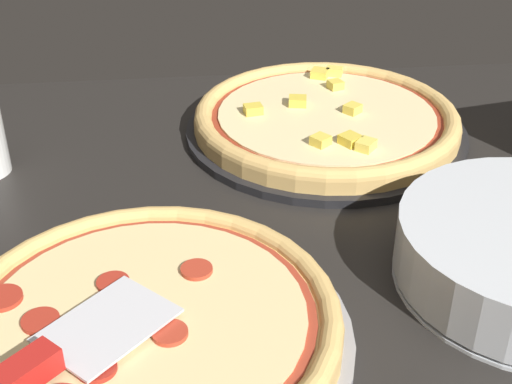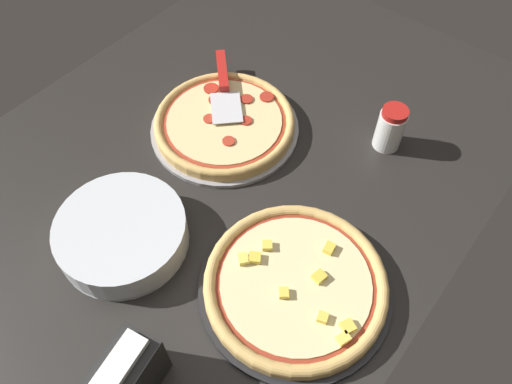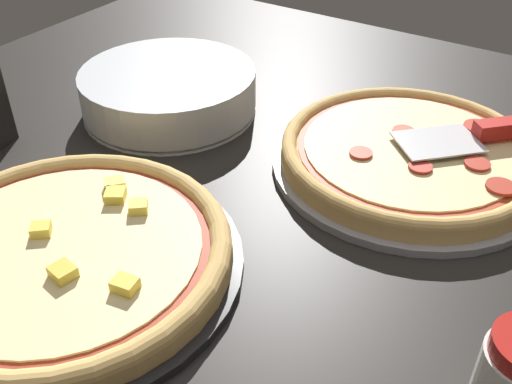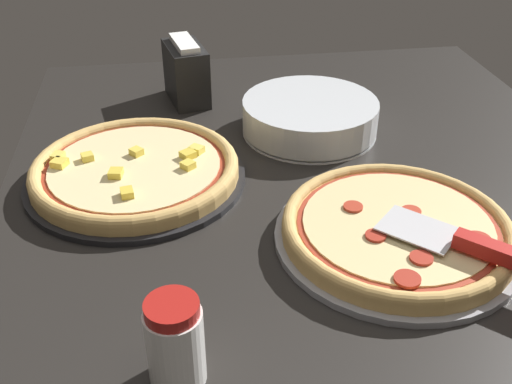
{
  "view_description": "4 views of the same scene",
  "coord_description": "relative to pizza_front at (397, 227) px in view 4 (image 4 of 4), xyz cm",
  "views": [
    {
      "loc": [
        -1.81,
        -51.37,
        41.18
      ],
      "look_at": [
        5.04,
        11.09,
        3.0
      ],
      "focal_mm": 50.0,
      "sensor_mm": 36.0,
      "label": 1
    },
    {
      "loc": [
        50.79,
        48.17,
        85.32
      ],
      "look_at": [
        5.04,
        11.09,
        3.0
      ],
      "focal_mm": 35.0,
      "sensor_mm": 36.0,
      "label": 2
    },
    {
      "loc": [
        -24.16,
        56.11,
        41.91
      ],
      "look_at": [
        5.04,
        11.09,
        3.0
      ],
      "focal_mm": 42.0,
      "sensor_mm": 36.0,
      "label": 3
    },
    {
      "loc": [
        -69.35,
        22.27,
        51.4
      ],
      "look_at": [
        5.04,
        11.09,
        3.0
      ],
      "focal_mm": 42.0,
      "sensor_mm": 36.0,
      "label": 4
    }
  ],
  "objects": [
    {
      "name": "pizza_pan_back",
      "position": [
        21.94,
        36.26,
        -1.95
      ],
      "size": [
        35.67,
        35.67,
        1.0
      ],
      "primitive_type": "cylinder",
      "color": "black",
      "rests_on": "ground_plane"
    },
    {
      "name": "pizza_pan_front",
      "position": [
        0.03,
        0.01,
        -1.95
      ],
      "size": [
        34.0,
        34.0,
        1.0
      ],
      "primitive_type": "cylinder",
      "color": "#939399",
      "rests_on": "ground_plane"
    },
    {
      "name": "napkin_holder",
      "position": [
        52.96,
        26.22,
        3.62
      ],
      "size": [
        13.85,
        9.18,
        12.74
      ],
      "color": "black",
      "rests_on": "ground_plane"
    },
    {
      "name": "ground_plane",
      "position": [
        5.95,
        7.04,
        -4.25
      ],
      "size": [
        140.65,
        101.56,
        3.6
      ],
      "primitive_type": "cube",
      "color": "black"
    },
    {
      "name": "pizza_back",
      "position": [
        21.94,
        36.27,
        -0.11
      ],
      "size": [
        33.53,
        33.53,
        3.14
      ],
      "color": "#DBAD60",
      "rests_on": "pizza_pan_back"
    },
    {
      "name": "parmesan_shaker",
      "position": [
        -19.5,
        31.1,
        2.79
      ],
      "size": [
        6.08,
        6.08,
        10.68
      ],
      "color": "white",
      "rests_on": "ground_plane"
    },
    {
      "name": "pizza_front",
      "position": [
        0.0,
        0.0,
        0.0
      ],
      "size": [
        31.96,
        31.96,
        2.79
      ],
      "color": "#DBAD60",
      "rests_on": "pizza_pan_front"
    },
    {
      "name": "serving_spatula",
      "position": [
        -9.02,
        -8.16,
        2.14
      ],
      "size": [
        19.41,
        19.65,
        2.0
      ],
      "color": "silver",
      "rests_on": "pizza_front"
    },
    {
      "name": "plate_stack",
      "position": [
        34.82,
        4.45,
        0.7
      ],
      "size": [
        25.01,
        25.01,
        6.3
      ],
      "color": "silver",
      "rests_on": "ground_plane"
    }
  ]
}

